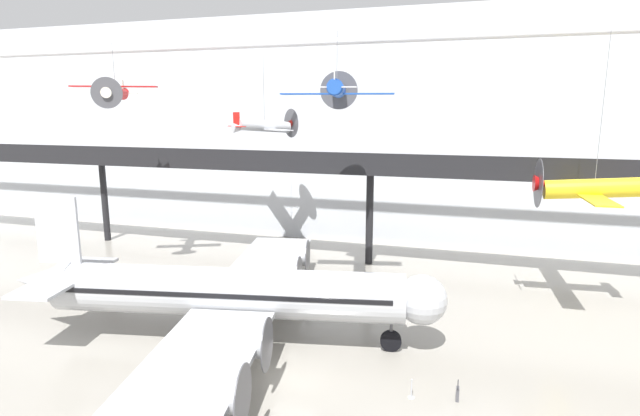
% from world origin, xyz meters
% --- Properties ---
extents(ground_plane, '(260.00, 260.00, 0.00)m').
position_xyz_m(ground_plane, '(0.00, 0.00, 0.00)').
color(ground_plane, gray).
extents(hangar_back_wall, '(140.00, 3.00, 24.86)m').
position_xyz_m(hangar_back_wall, '(0.00, 30.99, 12.43)').
color(hangar_back_wall, silver).
rests_on(hangar_back_wall, ground).
extents(mezzanine_walkway, '(110.00, 3.20, 10.86)m').
position_xyz_m(mezzanine_walkway, '(0.00, 21.11, 9.17)').
color(mezzanine_walkway, black).
rests_on(mezzanine_walkway, ground).
extents(ceiling_truss_beam, '(120.00, 0.60, 0.60)m').
position_xyz_m(ceiling_truss_beam, '(0.00, 19.15, 20.28)').
color(ceiling_truss_beam, silver).
extents(airliner_silver_main, '(27.48, 31.59, 9.25)m').
position_xyz_m(airliner_silver_main, '(-5.29, 2.98, 3.34)').
color(airliner_silver_main, '#B7BABF').
rests_on(airliner_silver_main, ground).
extents(suspended_plane_red_highwing, '(6.72, 5.86, 5.30)m').
position_xyz_m(suspended_plane_red_highwing, '(-19.81, 12.29, 16.10)').
color(suspended_plane_red_highwing, red).
extents(suspended_plane_blue_trainer, '(8.23, 6.81, 5.37)m').
position_xyz_m(suspended_plane_blue_trainer, '(-0.48, 11.59, 16.02)').
color(suspended_plane_blue_trainer, '#1E4CAD').
extents(suspended_plane_silver_racer, '(6.89, 6.68, 8.05)m').
position_xyz_m(suspended_plane_silver_racer, '(-10.34, 21.46, 13.05)').
color(suspended_plane_silver_racer, silver).
extents(suspended_plane_yellow_lowwing, '(8.06, 9.87, 11.99)m').
position_xyz_m(suspended_plane_yellow_lowwing, '(17.25, 14.64, 9.21)').
color(suspended_plane_yellow_lowwing, yellow).
extents(stanchion_barrier, '(0.36, 0.36, 1.08)m').
position_xyz_m(stanchion_barrier, '(6.68, 0.08, 0.33)').
color(stanchion_barrier, '#B2B5BA').
rests_on(stanchion_barrier, ground).
extents(info_sign_pedestal, '(0.17, 0.78, 1.24)m').
position_xyz_m(info_sign_pedestal, '(8.96, 0.56, 0.46)').
color(info_sign_pedestal, '#4C4C51').
rests_on(info_sign_pedestal, ground).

